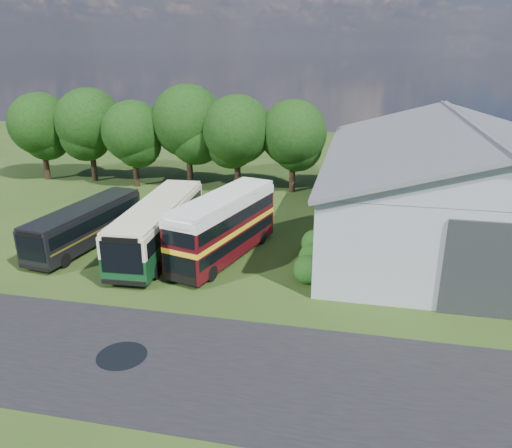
% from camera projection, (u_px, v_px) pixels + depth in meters
% --- Properties ---
extents(ground, '(120.00, 120.00, 0.00)m').
position_uv_depth(ground, '(179.00, 325.00, 24.20)').
color(ground, '#203A12').
rests_on(ground, ground).
extents(asphalt_road, '(60.00, 8.00, 0.02)m').
position_uv_depth(asphalt_road, '(221.00, 369.00, 20.85)').
color(asphalt_road, black).
rests_on(asphalt_road, ground).
extents(puddle, '(2.20, 2.20, 0.01)m').
position_uv_depth(puddle, '(122.00, 356.00, 21.73)').
color(puddle, black).
rests_on(puddle, ground).
extents(storage_shed, '(18.80, 24.80, 8.15)m').
position_uv_depth(storage_shed, '(461.00, 178.00, 34.57)').
color(storage_shed, gray).
rests_on(storage_shed, ground).
extents(tree_far_left, '(6.12, 6.12, 8.64)m').
position_uv_depth(tree_far_left, '(40.00, 124.00, 48.99)').
color(tree_far_left, black).
rests_on(tree_far_left, ground).
extents(tree_left_a, '(6.46, 6.46, 9.12)m').
position_uv_depth(tree_left_a, '(89.00, 122.00, 48.36)').
color(tree_left_a, black).
rests_on(tree_left_a, ground).
extents(tree_left_b, '(5.78, 5.78, 8.16)m').
position_uv_depth(tree_left_b, '(133.00, 132.00, 46.66)').
color(tree_left_b, black).
rests_on(tree_left_b, ground).
extents(tree_mid, '(6.80, 6.80, 9.60)m').
position_uv_depth(tree_mid, '(188.00, 121.00, 46.55)').
color(tree_mid, black).
rests_on(tree_mid, ground).
extents(tree_right_a, '(6.26, 6.26, 8.83)m').
position_uv_depth(tree_right_a, '(237.00, 130.00, 44.81)').
color(tree_right_a, black).
rests_on(tree_right_a, ground).
extents(tree_right_b, '(5.98, 5.98, 8.45)m').
position_uv_depth(tree_right_b, '(293.00, 133.00, 44.65)').
color(tree_right_b, black).
rests_on(tree_right_b, ground).
extents(shrub_front, '(1.70, 1.70, 1.70)m').
position_uv_depth(shrub_front, '(308.00, 282.00, 28.62)').
color(shrub_front, '#194714').
rests_on(shrub_front, ground).
extents(shrub_mid, '(1.60, 1.60, 1.60)m').
position_uv_depth(shrub_mid, '(311.00, 268.00, 30.47)').
color(shrub_mid, '#194714').
rests_on(shrub_mid, ground).
extents(shrub_back, '(1.80, 1.80, 1.80)m').
position_uv_depth(shrub_back, '(315.00, 255.00, 32.31)').
color(shrub_back, '#194714').
rests_on(shrub_back, ground).
extents(bus_green_single, '(3.37, 12.00, 3.27)m').
position_uv_depth(bus_green_single, '(159.00, 225.00, 32.50)').
color(bus_green_single, black).
rests_on(bus_green_single, ground).
extents(bus_maroon_double, '(4.86, 9.90, 4.13)m').
position_uv_depth(bus_maroon_double, '(224.00, 227.00, 31.25)').
color(bus_maroon_double, black).
rests_on(bus_maroon_double, ground).
extents(bus_dark_single, '(3.60, 10.20, 2.75)m').
position_uv_depth(bus_dark_single, '(86.00, 225.00, 33.46)').
color(bus_dark_single, black).
rests_on(bus_dark_single, ground).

